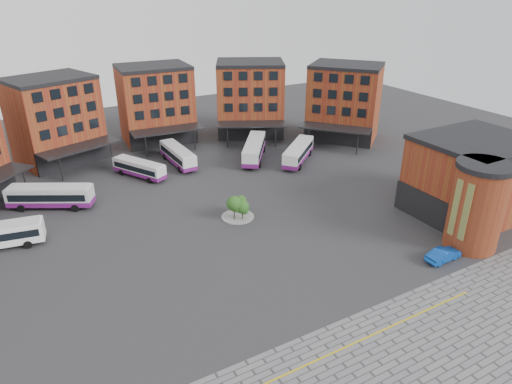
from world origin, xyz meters
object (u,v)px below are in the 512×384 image
bus_c (139,168)px  bus_f (298,152)px  tree_island (239,206)px  blue_car (443,255)px  bus_d (178,155)px  bus_e (254,149)px  bus_b (50,196)px

bus_c → bus_f: bearing=-43.7°
tree_island → bus_c: bearing=110.0°
blue_car → bus_f: bearing=-7.1°
bus_f → blue_car: size_ratio=2.29×
bus_d → tree_island: bearing=-91.3°
bus_d → bus_e: bus_e is taller
bus_f → bus_b: bearing=-134.0°
bus_b → bus_d: (21.31, 7.01, -0.10)m
bus_b → bus_f: bus_b is taller
tree_island → bus_e: 22.40m
bus_d → blue_car: size_ratio=2.43×
bus_f → bus_d: bearing=-156.8°
bus_e → blue_car: (3.04, -38.79, -1.11)m
bus_b → bus_c: 14.73m
bus_d → bus_c: bearing=-165.1°
tree_island → bus_c: (-7.48, 20.54, -0.39)m
bus_c → bus_d: bus_d is taller
bus_b → bus_c: (13.91, 4.83, -0.27)m
tree_island → bus_b: 26.54m
tree_island → bus_f: bearing=36.1°
tree_island → blue_car: bearing=-52.3°
bus_f → bus_e: bearing=-169.6°
tree_island → blue_car: (15.66, -20.28, -1.13)m
bus_e → blue_car: size_ratio=2.55×
bus_b → blue_car: (37.05, -35.99, -1.02)m
bus_b → blue_car: 51.66m
tree_island → bus_d: size_ratio=0.40×
bus_c → blue_car: bearing=-89.4°
bus_e → bus_f: size_ratio=1.11×
bus_b → bus_f: bearing=-64.2°
bus_e → tree_island: bearing=-88.5°
bus_d → bus_e: 13.38m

